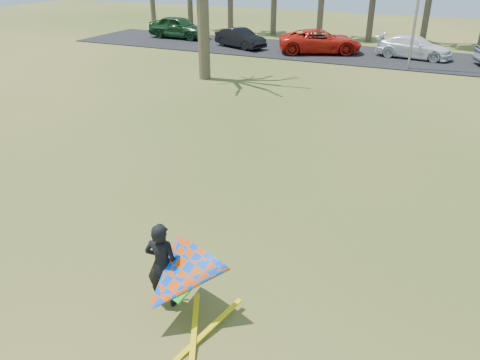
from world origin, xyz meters
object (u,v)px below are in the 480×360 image
at_px(car_0, 179,27).
at_px(kite_flyer, 174,279).
at_px(car_1, 240,38).
at_px(car_2, 320,41).
at_px(car_3, 414,47).

relative_size(car_0, kite_flyer, 2.09).
relative_size(car_0, car_1, 1.22).
relative_size(car_1, car_2, 0.73).
xyz_separation_m(car_0, car_3, (18.07, -0.52, -0.16)).
distance_m(car_3, kite_flyer, 27.29).
height_order(car_0, car_1, car_0).
distance_m(car_1, car_2, 5.83).
relative_size(car_1, kite_flyer, 1.71).
bearing_deg(car_3, kite_flyer, -175.01).
bearing_deg(car_1, car_2, -63.73).
distance_m(car_1, kite_flyer, 27.94).
bearing_deg(car_0, car_2, -94.11).
xyz_separation_m(car_2, kite_flyer, (4.55, -26.38, 0.01)).
bearing_deg(kite_flyer, car_2, 99.78).
height_order(car_1, car_2, car_2).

